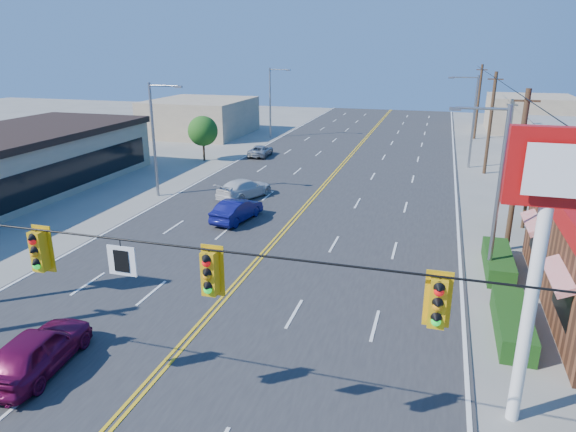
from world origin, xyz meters
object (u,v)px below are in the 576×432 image
(car_magenta, at_px, (38,351))
(car_white, at_px, (245,189))
(car_silver, at_px, (261,151))
(kfc_pylon, at_px, (544,223))
(car_blue, at_px, (237,211))
(signal_span, at_px, (78,276))

(car_magenta, bearing_deg, car_white, -94.20)
(car_silver, bearing_deg, car_magenta, 94.14)
(kfc_pylon, xyz_separation_m, car_white, (-15.71, 19.12, -5.37))
(kfc_pylon, xyz_separation_m, car_silver, (-19.43, 33.15, -5.51))
(car_silver, bearing_deg, car_blue, 101.90)
(car_magenta, xyz_separation_m, car_white, (-0.83, 21.12, -0.07))
(car_magenta, distance_m, car_blue, 16.23)
(car_white, bearing_deg, kfc_pylon, 151.06)
(kfc_pylon, height_order, car_white, kfc_pylon)
(signal_span, height_order, car_magenta, signal_span)
(car_white, bearing_deg, car_silver, -53.46)
(car_magenta, relative_size, car_white, 0.94)
(car_magenta, relative_size, car_silver, 1.13)
(car_white, bearing_deg, car_blue, 127.53)
(car_blue, bearing_deg, car_white, -64.76)
(signal_span, distance_m, car_blue, 18.97)
(car_magenta, distance_m, car_silver, 35.44)
(signal_span, relative_size, car_white, 5.26)
(signal_span, distance_m, car_silver, 38.31)
(signal_span, bearing_deg, car_silver, 102.61)
(car_magenta, xyz_separation_m, car_blue, (0.57, 16.22, -0.06))
(kfc_pylon, bearing_deg, car_magenta, -172.34)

